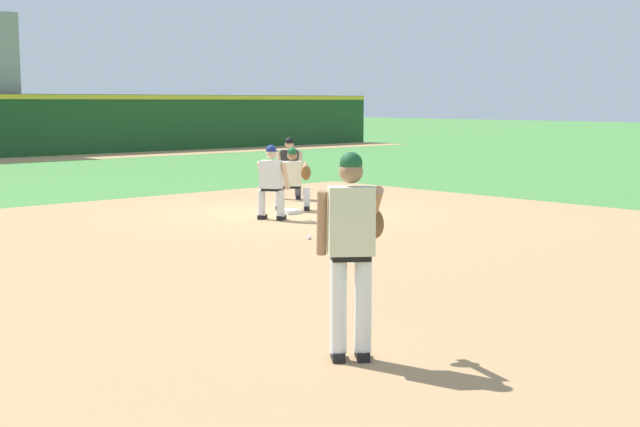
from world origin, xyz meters
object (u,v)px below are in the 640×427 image
baseball (309,238)px  umpire (289,166)px  baserunner (271,179)px  first_base_bag (289,212)px  pitcher (352,243)px  first_baseman (293,176)px

baseball → umpire: size_ratio=0.05×
baseball → baserunner: 2.75m
first_base_bag → umpire: size_ratio=0.26×
pitcher → first_baseman: bearing=52.1°
first_baseman → umpire: umpire is taller
umpire → first_baseman: bearing=-128.3°
pitcher → umpire: bearing=52.0°
first_baseman → umpire: (1.40, 1.78, 0.06)m
baseball → pitcher: 7.02m
baseball → umpire: bearing=52.6°
umpire → pitcher: bearing=-128.0°
first_baseman → baseball: bearing=-126.9°
pitcher → baserunner: 9.54m
first_base_bag → umpire: bearing=49.4°
pitcher → first_base_bag: bearing=52.7°
first_baseman → umpire: size_ratio=0.92×
pitcher → first_baseman: size_ratio=1.39×
first_base_bag → baserunner: (-0.86, -0.48, 0.75)m
first_baseman → umpire: bearing=51.7°
pitcher → umpire: 13.19m
first_base_bag → umpire: umpire is taller
first_baseman → baserunner: 1.49m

